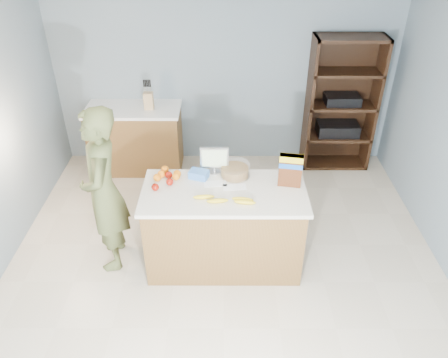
{
  "coord_description": "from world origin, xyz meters",
  "views": [
    {
      "loc": [
        0.01,
        -3.07,
        3.24
      ],
      "look_at": [
        0.0,
        0.35,
        1.0
      ],
      "focal_mm": 35.0,
      "sensor_mm": 36.0,
      "label": 1
    }
  ],
  "objects_px": {
    "person": "(104,192)",
    "tv": "(214,159)",
    "shelving_unit": "(340,106)",
    "counter_peninsula": "(224,230)",
    "cereal_box": "(291,168)"
  },
  "relations": [
    {
      "from": "shelving_unit",
      "to": "tv",
      "type": "height_order",
      "value": "shelving_unit"
    },
    {
      "from": "counter_peninsula",
      "to": "person",
      "type": "bearing_deg",
      "value": 177.99
    },
    {
      "from": "counter_peninsula",
      "to": "person",
      "type": "relative_size",
      "value": 0.91
    },
    {
      "from": "cereal_box",
      "to": "person",
      "type": "bearing_deg",
      "value": -178.11
    },
    {
      "from": "person",
      "to": "tv",
      "type": "relative_size",
      "value": 6.1
    },
    {
      "from": "counter_peninsula",
      "to": "cereal_box",
      "type": "bearing_deg",
      "value": 8.99
    },
    {
      "from": "shelving_unit",
      "to": "cereal_box",
      "type": "bearing_deg",
      "value": -115.39
    },
    {
      "from": "tv",
      "to": "counter_peninsula",
      "type": "bearing_deg",
      "value": -73.63
    },
    {
      "from": "cereal_box",
      "to": "tv",
      "type": "bearing_deg",
      "value": 162.51
    },
    {
      "from": "shelving_unit",
      "to": "person",
      "type": "xyz_separation_m",
      "value": [
        -2.7,
        -2.01,
        -0.0
      ]
    },
    {
      "from": "tv",
      "to": "cereal_box",
      "type": "distance_m",
      "value": 0.76
    },
    {
      "from": "shelving_unit",
      "to": "tv",
      "type": "relative_size",
      "value": 6.38
    },
    {
      "from": "counter_peninsula",
      "to": "shelving_unit",
      "type": "height_order",
      "value": "shelving_unit"
    },
    {
      "from": "person",
      "to": "tv",
      "type": "bearing_deg",
      "value": 95.26
    },
    {
      "from": "counter_peninsula",
      "to": "cereal_box",
      "type": "xyz_separation_m",
      "value": [
        0.62,
        0.1,
        0.68
      ]
    }
  ]
}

